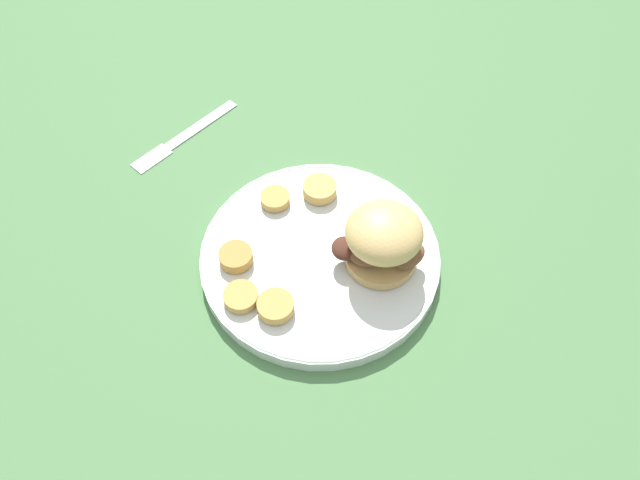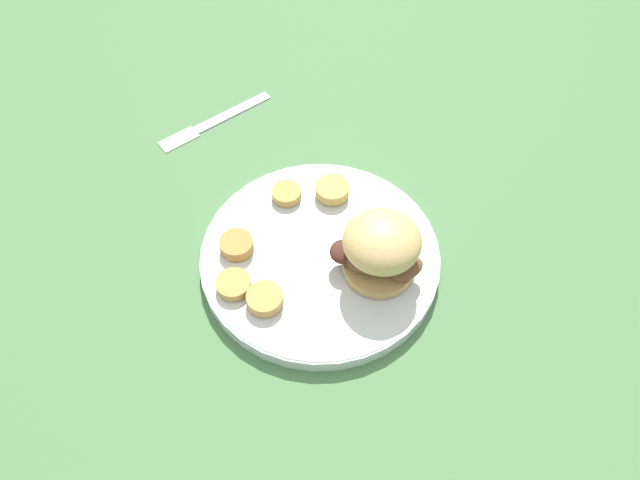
# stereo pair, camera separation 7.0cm
# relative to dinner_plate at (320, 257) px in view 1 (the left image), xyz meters

# --- Properties ---
(ground_plane) EXTENTS (4.00, 4.00, 0.00)m
(ground_plane) POSITION_rel_dinner_plate_xyz_m (0.00, 0.00, -0.01)
(ground_plane) COLOR #4C7A47
(dinner_plate) EXTENTS (0.28, 0.28, 0.02)m
(dinner_plate) POSITION_rel_dinner_plate_xyz_m (0.00, 0.00, 0.00)
(dinner_plate) COLOR silver
(dinner_plate) RESTS_ON ground_plane
(sandwich) EXTENTS (0.11, 0.09, 0.08)m
(sandwich) POSITION_rel_dinner_plate_xyz_m (-0.07, 0.02, 0.05)
(sandwich) COLOR tan
(sandwich) RESTS_ON dinner_plate
(potato_round_0) EXTENTS (0.04, 0.04, 0.01)m
(potato_round_0) POSITION_rel_dinner_plate_xyz_m (-0.01, -0.09, 0.02)
(potato_round_0) COLOR tan
(potato_round_0) RESTS_ON dinner_plate
(potato_round_1) EXTENTS (0.04, 0.04, 0.01)m
(potato_round_1) POSITION_rel_dinner_plate_xyz_m (0.06, 0.07, 0.02)
(potato_round_1) COLOR tan
(potato_round_1) RESTS_ON dinner_plate
(potato_round_2) EXTENTS (0.04, 0.04, 0.01)m
(potato_round_2) POSITION_rel_dinner_plate_xyz_m (0.10, 0.00, 0.02)
(potato_round_2) COLOR #BC8942
(potato_round_2) RESTS_ON dinner_plate
(potato_round_3) EXTENTS (0.04, 0.04, 0.01)m
(potato_round_3) POSITION_rel_dinner_plate_xyz_m (0.05, -0.08, 0.01)
(potato_round_3) COLOR tan
(potato_round_3) RESTS_ON dinner_plate
(potato_round_4) EXTENTS (0.04, 0.04, 0.01)m
(potato_round_4) POSITION_rel_dinner_plate_xyz_m (0.09, 0.05, 0.01)
(potato_round_4) COLOR tan
(potato_round_4) RESTS_ON dinner_plate
(fork) EXTENTS (0.15, 0.13, 0.00)m
(fork) POSITION_rel_dinner_plate_xyz_m (0.16, -0.23, -0.01)
(fork) COLOR silver
(fork) RESTS_ON ground_plane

